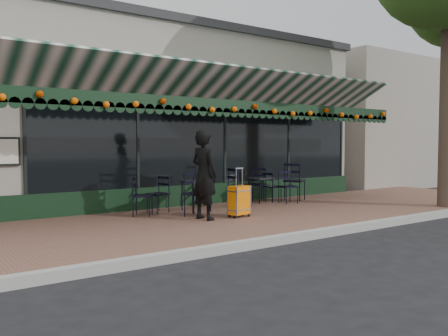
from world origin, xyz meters
TOP-DOWN VIEW (x-y plane):
  - ground at (0.00, 0.00)m, footprint 80.00×80.00m
  - sidewalk at (0.00, 2.00)m, footprint 18.00×4.00m
  - curb at (0.00, -0.08)m, footprint 18.00×0.16m
  - restaurant_building at (0.00, 7.84)m, footprint 12.00×9.60m
  - neighbor_building_right at (13.00, 8.00)m, footprint 12.00×8.00m
  - woman at (-0.52, 1.98)m, footprint 0.52×0.71m
  - suitcase at (0.23, 1.83)m, footprint 0.48×0.33m
  - cafe_table_a at (2.12, 3.41)m, footprint 0.51×0.51m
  - cafe_table_b at (-0.02, 3.07)m, footprint 0.55×0.55m
  - chair_a_left at (2.01, 3.46)m, footprint 0.59×0.59m
  - chair_a_right at (2.45, 3.33)m, footprint 0.42×0.42m
  - chair_a_front at (2.57, 2.87)m, footprint 0.47×0.47m
  - chair_a_extra at (3.19, 3.28)m, footprint 0.67×0.67m
  - chair_b_left at (-0.84, 3.32)m, footprint 0.48×0.48m
  - chair_b_right at (1.17, 3.03)m, footprint 0.48×0.48m
  - chair_b_front at (-0.42, 2.40)m, footprint 0.62×0.62m
  - chair_solo at (-1.30, 3.12)m, footprint 0.57×0.57m

SIDE VIEW (x-z plane):
  - ground at x=0.00m, z-range 0.00..0.00m
  - sidewalk at x=0.00m, z-range 0.00..0.15m
  - curb at x=0.00m, z-range 0.00..0.15m
  - suitcase at x=0.23m, z-range -0.01..0.98m
  - chair_a_right at x=2.45m, z-range 0.15..0.92m
  - chair_b_left at x=-0.84m, z-range 0.15..0.95m
  - chair_solo at x=-1.30m, z-range 0.15..0.97m
  - chair_a_front at x=2.57m, z-range 0.15..0.98m
  - chair_a_left at x=2.01m, z-range 0.15..1.04m
  - chair_b_front at x=-0.42m, z-range 0.15..1.06m
  - chair_b_right at x=1.17m, z-range 0.15..1.09m
  - chair_a_extra at x=3.19m, z-range 0.15..1.15m
  - cafe_table_a at x=2.12m, z-range 0.40..1.04m
  - cafe_table_b at x=-0.02m, z-range 0.42..1.10m
  - woman at x=-0.52m, z-range 0.15..1.92m
  - restaurant_building at x=0.00m, z-range 0.02..4.52m
  - neighbor_building_right at x=13.00m, z-range 0.00..4.80m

